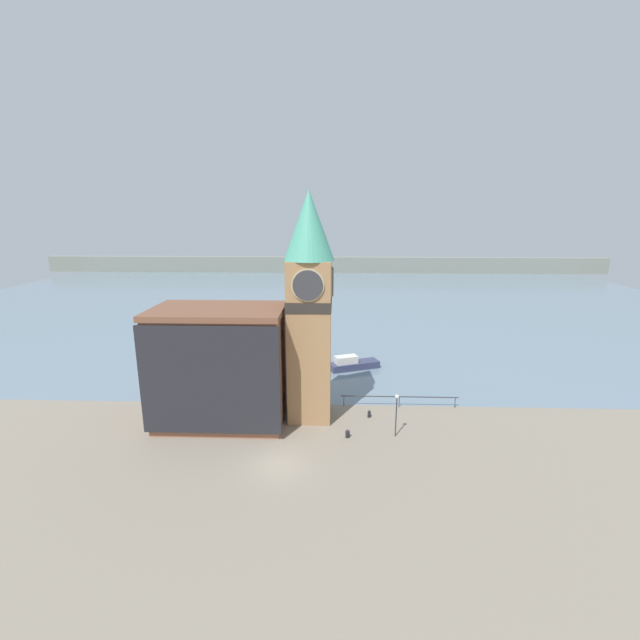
{
  "coord_description": "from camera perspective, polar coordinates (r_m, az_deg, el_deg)",
  "views": [
    {
      "loc": [
        4.08,
        -28.17,
        18.08
      ],
      "look_at": [
        2.84,
        6.06,
        9.67
      ],
      "focal_mm": 24.0,
      "sensor_mm": 36.0,
      "label": 1
    }
  ],
  "objects": [
    {
      "name": "ground_plane",
      "position": [
        33.72,
        -5.5,
        -18.7
      ],
      "size": [
        160.0,
        160.0,
        0.0
      ],
      "primitive_type": "plane",
      "color": "gray"
    },
    {
      "name": "water",
      "position": [
        100.5,
        -0.29,
        3.43
      ],
      "size": [
        160.0,
        120.0,
        0.0
      ],
      "color": "slate",
      "rests_on": "ground_plane"
    },
    {
      "name": "far_shoreline",
      "position": [
        139.7,
        0.39,
        7.39
      ],
      "size": [
        180.0,
        3.0,
        5.0
      ],
      "color": "gray",
      "rests_on": "water"
    },
    {
      "name": "pier_railing",
      "position": [
        42.62,
        10.54,
        -10.14
      ],
      "size": [
        11.31,
        0.08,
        1.09
      ],
      "color": "#333338",
      "rests_on": "ground_plane"
    },
    {
      "name": "clock_tower",
      "position": [
        37.05,
        -1.42,
        2.3
      ],
      "size": [
        4.31,
        4.31,
        20.15
      ],
      "color": "#9E754C",
      "rests_on": "ground_plane"
    },
    {
      "name": "pier_building",
      "position": [
        38.67,
        -13.17,
        -6.0
      ],
      "size": [
        11.41,
        7.04,
        10.41
      ],
      "color": "#935B42",
      "rests_on": "ground_plane"
    },
    {
      "name": "boat_near",
      "position": [
        52.03,
        4.33,
        -5.85
      ],
      "size": [
        6.31,
        3.95,
        1.7
      ],
      "rotation": [
        0.0,
        0.0,
        0.38
      ],
      "color": "#333856",
      "rests_on": "water"
    },
    {
      "name": "mooring_bollard_near",
      "position": [
        40.45,
        6.57,
        -12.29
      ],
      "size": [
        0.31,
        0.31,
        0.67
      ],
      "color": "black",
      "rests_on": "ground_plane"
    },
    {
      "name": "mooring_bollard_far",
      "position": [
        37.0,
        3.69,
        -14.86
      ],
      "size": [
        0.38,
        0.38,
        0.67
      ],
      "color": "black",
      "rests_on": "ground_plane"
    },
    {
      "name": "lamp_post",
      "position": [
        36.63,
        10.17,
        -11.37
      ],
      "size": [
        0.32,
        0.32,
        3.75
      ],
      "color": "#2D2D33",
      "rests_on": "ground_plane"
    }
  ]
}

